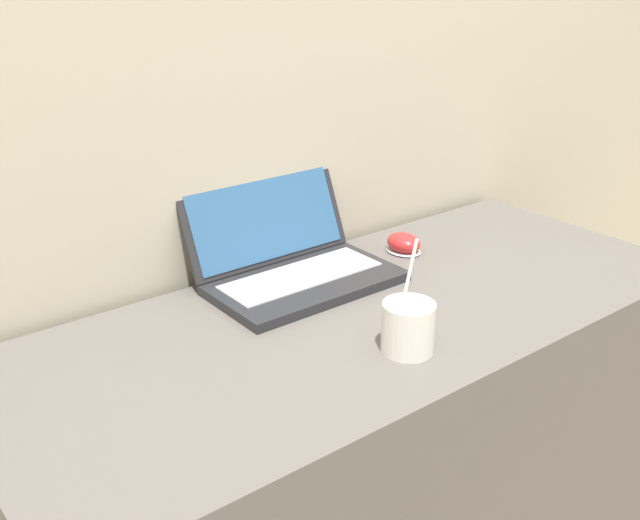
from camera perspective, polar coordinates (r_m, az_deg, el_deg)
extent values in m
cube|color=#BCB299|center=(1.54, -4.72, 18.35)|extent=(7.00, 0.04, 2.50)
cube|color=#5B5651|center=(1.62, 3.22, -15.47)|extent=(1.42, 0.59, 0.73)
cube|color=#232326|center=(1.50, -1.05, -1.76)|extent=(0.38, 0.21, 0.02)
cube|color=#B7B7BC|center=(1.51, -1.42, -1.17)|extent=(0.33, 0.12, 0.00)
cube|color=#232326|center=(1.58, -4.27, 3.33)|extent=(0.38, 0.09, 0.19)
cube|color=#2D567F|center=(1.57, -4.16, 3.36)|extent=(0.35, 0.07, 0.17)
cylinder|color=silver|center=(1.27, 6.73, -5.12)|extent=(0.09, 0.09, 0.09)
cylinder|color=black|center=(1.25, 6.81, -3.51)|extent=(0.08, 0.08, 0.01)
cylinder|color=white|center=(1.25, 6.60, -2.07)|extent=(0.04, 0.01, 0.17)
ellipsoid|color=#B2B2B7|center=(1.69, 6.36, 0.73)|extent=(0.07, 0.09, 0.01)
ellipsoid|color=red|center=(1.69, 6.39, 1.32)|extent=(0.06, 0.08, 0.04)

